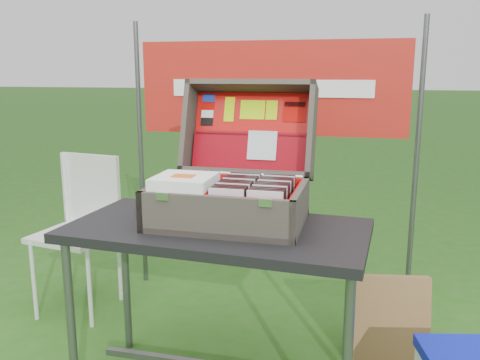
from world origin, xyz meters
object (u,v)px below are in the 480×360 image
(table, at_px, (218,311))
(chair, at_px, (76,237))
(suitcase, at_px, (232,154))
(cardboard_box, at_px, (388,318))

(table, bearing_deg, chair, 154.75)
(chair, bearing_deg, suitcase, -14.39)
(suitcase, bearing_deg, cardboard_box, 27.33)
(chair, height_order, cardboard_box, chair)
(suitcase, relative_size, chair, 0.69)
(table, height_order, cardboard_box, table)
(table, xyz_separation_m, cardboard_box, (0.73, 0.47, -0.18))
(chair, bearing_deg, cardboard_box, 5.64)
(table, distance_m, chair, 1.18)
(suitcase, xyz_separation_m, cardboard_box, (0.70, 0.36, -0.84))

